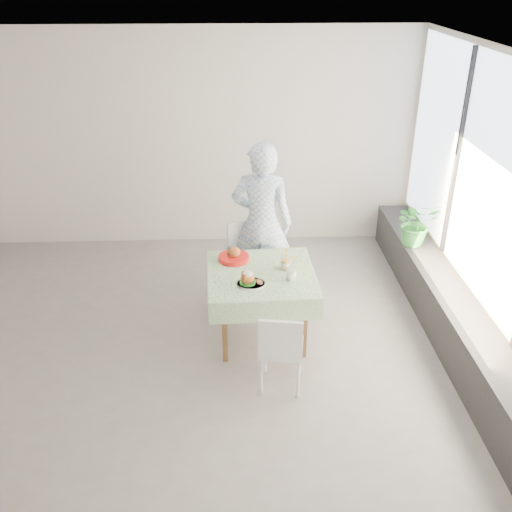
{
  "coord_description": "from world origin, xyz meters",
  "views": [
    {
      "loc": [
        0.62,
        -4.71,
        3.43
      ],
      "look_at": [
        0.83,
        0.2,
        0.9
      ],
      "focal_mm": 40.0,
      "sensor_mm": 36.0,
      "label": 1
    }
  ],
  "objects_px": {
    "chair_far": "(252,277)",
    "potted_plant": "(416,223)",
    "juice_cup_orange": "(286,263)",
    "chair_near": "(281,363)",
    "main_dish": "(249,280)",
    "cafe_table": "(261,298)",
    "diner": "(262,223)"
  },
  "relations": [
    {
      "from": "chair_near",
      "to": "diner",
      "type": "distance_m",
      "value": 1.73
    },
    {
      "from": "chair_far",
      "to": "juice_cup_orange",
      "type": "bearing_deg",
      "value": -65.92
    },
    {
      "from": "chair_far",
      "to": "potted_plant",
      "type": "height_order",
      "value": "potted_plant"
    },
    {
      "from": "cafe_table",
      "to": "diner",
      "type": "relative_size",
      "value": 0.59
    },
    {
      "from": "chair_far",
      "to": "potted_plant",
      "type": "xyz_separation_m",
      "value": [
        1.91,
        0.31,
        0.49
      ]
    },
    {
      "from": "cafe_table",
      "to": "main_dish",
      "type": "relative_size",
      "value": 3.84
    },
    {
      "from": "cafe_table",
      "to": "chair_near",
      "type": "relative_size",
      "value": 1.36
    },
    {
      "from": "main_dish",
      "to": "chair_near",
      "type": "bearing_deg",
      "value": -64.7
    },
    {
      "from": "chair_near",
      "to": "main_dish",
      "type": "height_order",
      "value": "main_dish"
    },
    {
      "from": "potted_plant",
      "to": "main_dish",
      "type": "bearing_deg",
      "value": -146.9
    },
    {
      "from": "cafe_table",
      "to": "chair_near",
      "type": "distance_m",
      "value": 0.82
    },
    {
      "from": "diner",
      "to": "main_dish",
      "type": "distance_m",
      "value": 1.05
    },
    {
      "from": "juice_cup_orange",
      "to": "cafe_table",
      "type": "bearing_deg",
      "value": -163.15
    },
    {
      "from": "diner",
      "to": "potted_plant",
      "type": "bearing_deg",
      "value": -160.91
    },
    {
      "from": "cafe_table",
      "to": "main_dish",
      "type": "bearing_deg",
      "value": -119.43
    },
    {
      "from": "chair_near",
      "to": "juice_cup_orange",
      "type": "height_order",
      "value": "juice_cup_orange"
    },
    {
      "from": "chair_far",
      "to": "juice_cup_orange",
      "type": "xyz_separation_m",
      "value": [
        0.3,
        -0.68,
        0.53
      ]
    },
    {
      "from": "diner",
      "to": "potted_plant",
      "type": "distance_m",
      "value": 1.82
    },
    {
      "from": "juice_cup_orange",
      "to": "potted_plant",
      "type": "xyz_separation_m",
      "value": [
        1.6,
        0.99,
        -0.04
      ]
    },
    {
      "from": "diner",
      "to": "main_dish",
      "type": "xyz_separation_m",
      "value": [
        -0.17,
        -1.03,
        -0.12
      ]
    },
    {
      "from": "chair_near",
      "to": "diner",
      "type": "relative_size",
      "value": 0.44
    },
    {
      "from": "juice_cup_orange",
      "to": "chair_far",
      "type": "bearing_deg",
      "value": 114.08
    },
    {
      "from": "cafe_table",
      "to": "chair_near",
      "type": "bearing_deg",
      "value": -79.95
    },
    {
      "from": "main_dish",
      "to": "chair_far",
      "type": "bearing_deg",
      "value": 86.32
    },
    {
      "from": "cafe_table",
      "to": "diner",
      "type": "bearing_deg",
      "value": 86.74
    },
    {
      "from": "chair_near",
      "to": "main_dish",
      "type": "distance_m",
      "value": 0.82
    },
    {
      "from": "diner",
      "to": "juice_cup_orange",
      "type": "relative_size",
      "value": 6.47
    },
    {
      "from": "potted_plant",
      "to": "juice_cup_orange",
      "type": "bearing_deg",
      "value": -148.33
    },
    {
      "from": "chair_near",
      "to": "potted_plant",
      "type": "bearing_deg",
      "value": 47.19
    },
    {
      "from": "chair_far",
      "to": "main_dish",
      "type": "xyz_separation_m",
      "value": [
        -0.06,
        -0.98,
        0.51
      ]
    },
    {
      "from": "cafe_table",
      "to": "chair_near",
      "type": "xyz_separation_m",
      "value": [
        0.14,
        -0.78,
        -0.22
      ]
    },
    {
      "from": "chair_near",
      "to": "potted_plant",
      "type": "relative_size",
      "value": 1.48
    }
  ]
}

